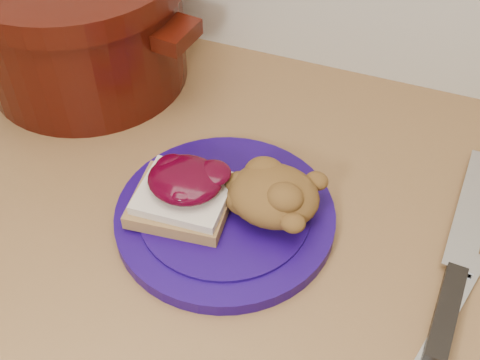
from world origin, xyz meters
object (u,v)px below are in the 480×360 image
(plate, at_px, (225,216))
(pepper_grinder, at_px, (76,28))
(chef_knife, at_px, (454,282))
(butter_knife, at_px, (447,318))
(dutch_oven, at_px, (81,22))

(plate, xyz_separation_m, pepper_grinder, (-0.30, 0.19, 0.06))
(chef_knife, bearing_deg, butter_knife, -176.27)
(dutch_oven, height_order, pepper_grinder, dutch_oven)
(chef_knife, xyz_separation_m, dutch_oven, (-0.53, 0.18, 0.08))
(plate, height_order, chef_knife, same)
(plate, xyz_separation_m, chef_knife, (0.25, 0.00, 0.00))
(plate, relative_size, pepper_grinder, 1.84)
(plate, height_order, pepper_grinder, pepper_grinder)
(butter_knife, relative_size, pepper_grinder, 1.38)
(plate, relative_size, dutch_oven, 0.70)
(chef_knife, xyz_separation_m, pepper_grinder, (-0.55, 0.19, 0.06))
(dutch_oven, xyz_separation_m, pepper_grinder, (-0.02, 0.01, -0.02))
(butter_knife, distance_m, dutch_oven, 0.58)
(chef_knife, height_order, butter_knife, chef_knife)
(plate, distance_m, butter_knife, 0.25)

